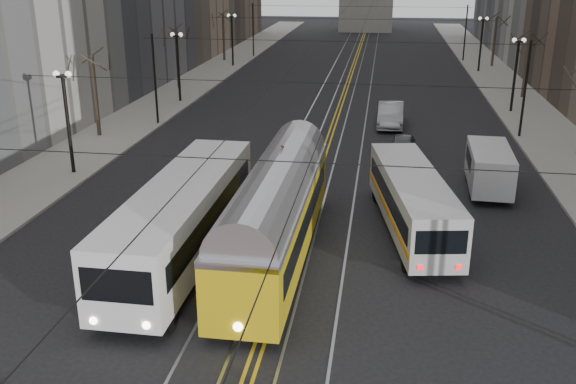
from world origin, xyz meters
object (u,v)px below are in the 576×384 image
(rear_bus, at_px, (412,204))
(cargo_van, at_px, (489,170))
(streetcar, at_px, (277,221))
(sedan_grey, at_px, (403,147))
(transit_bus, at_px, (183,222))
(sedan_silver, at_px, (390,115))

(rear_bus, xyz_separation_m, cargo_van, (4.16, 6.02, -0.18))
(rear_bus, bearing_deg, cargo_van, 45.73)
(streetcar, distance_m, sedan_grey, 16.08)
(rear_bus, bearing_deg, transit_bus, -165.20)
(streetcar, relative_size, rear_bus, 1.33)
(cargo_van, relative_size, sedan_grey, 1.32)
(sedan_silver, bearing_deg, streetcar, -100.48)
(streetcar, relative_size, sedan_grey, 3.45)
(cargo_van, relative_size, sedan_silver, 1.01)
(rear_bus, bearing_deg, sedan_silver, 82.94)
(cargo_van, distance_m, sedan_silver, 14.51)
(streetcar, height_order, sedan_grey, streetcar)
(rear_bus, distance_m, sedan_grey, 11.68)
(transit_bus, height_order, streetcar, transit_bus)
(transit_bus, height_order, cargo_van, transit_bus)
(rear_bus, bearing_deg, sedan_grey, 81.10)
(rear_bus, relative_size, sedan_grey, 2.59)
(streetcar, bearing_deg, sedan_silver, 79.22)
(sedan_grey, distance_m, sedan_silver, 8.00)
(streetcar, distance_m, sedan_silver, 23.57)
(streetcar, relative_size, cargo_van, 2.61)
(transit_bus, height_order, rear_bus, transit_bus)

